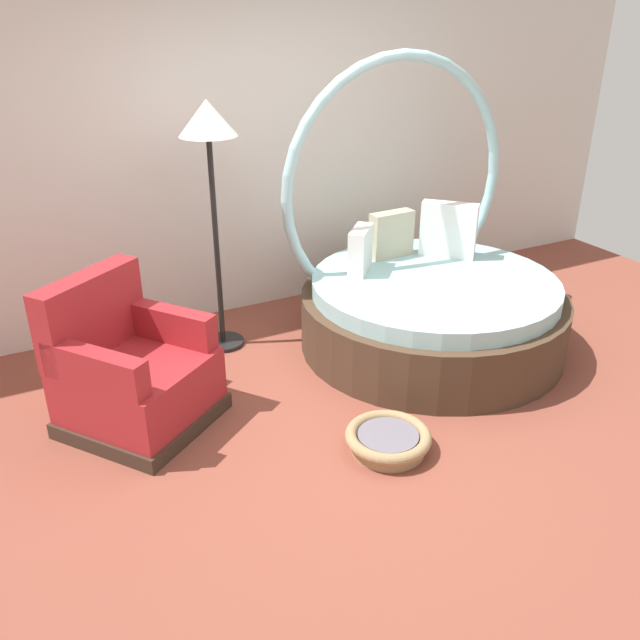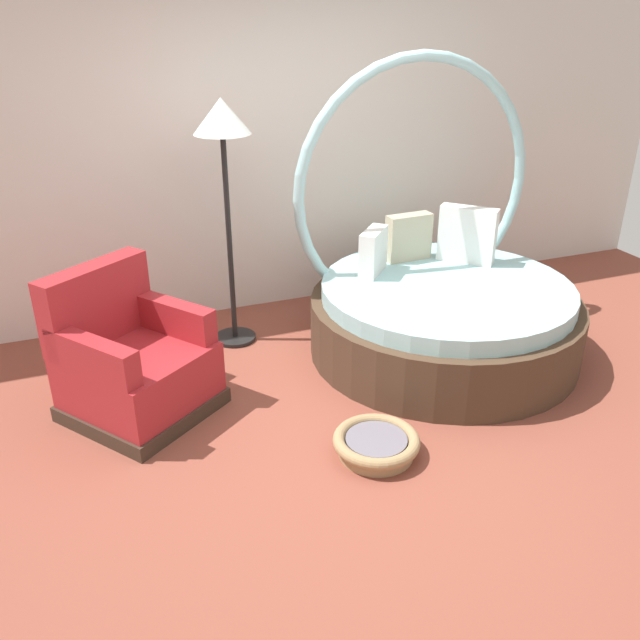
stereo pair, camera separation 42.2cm
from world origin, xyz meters
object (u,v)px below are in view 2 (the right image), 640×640
at_px(red_armchair, 132,364).
at_px(pet_basket, 376,444).
at_px(floor_lamp, 223,141).
at_px(round_daybed, 440,301).

xyz_separation_m(red_armchair, pet_basket, (1.24, -1.00, -0.26)).
bearing_deg(floor_lamp, round_daybed, -25.68).
bearing_deg(red_armchair, round_daybed, 1.27).
bearing_deg(round_daybed, pet_basket, -134.13).
relative_size(red_armchair, pet_basket, 2.19).
height_order(red_armchair, pet_basket, red_armchair).
xyz_separation_m(pet_basket, floor_lamp, (-0.39, 1.73, 1.46)).
relative_size(round_daybed, floor_lamp, 1.16).
distance_m(pet_basket, floor_lamp, 2.30).
xyz_separation_m(round_daybed, red_armchair, (-2.26, -0.05, -0.05)).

